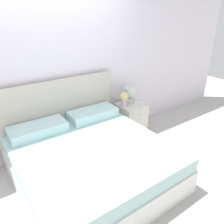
{
  "coord_description": "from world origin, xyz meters",
  "views": [
    {
      "loc": [
        -1.12,
        -2.98,
        2.05
      ],
      "look_at": [
        0.62,
        -0.52,
        0.67
      ],
      "focal_mm": 35.0,
      "sensor_mm": 36.0,
      "label": 1
    }
  ],
  "objects_px": {
    "bed": "(89,158)",
    "flower_vase": "(124,98)",
    "nightstand": "(131,118)",
    "teacup": "(136,104)",
    "table_lamp": "(130,92)"
  },
  "relations": [
    {
      "from": "bed",
      "to": "nightstand",
      "type": "bearing_deg",
      "value": 26.87
    },
    {
      "from": "table_lamp",
      "to": "teacup",
      "type": "height_order",
      "value": "table_lamp"
    },
    {
      "from": "table_lamp",
      "to": "teacup",
      "type": "relative_size",
      "value": 2.29
    },
    {
      "from": "flower_vase",
      "to": "teacup",
      "type": "distance_m",
      "value": 0.26
    },
    {
      "from": "bed",
      "to": "flower_vase",
      "type": "relative_size",
      "value": 7.56
    },
    {
      "from": "nightstand",
      "to": "teacup",
      "type": "relative_size",
      "value": 4.63
    },
    {
      "from": "bed",
      "to": "flower_vase",
      "type": "distance_m",
      "value": 1.31
    },
    {
      "from": "nightstand",
      "to": "flower_vase",
      "type": "distance_m",
      "value": 0.46
    },
    {
      "from": "bed",
      "to": "nightstand",
      "type": "distance_m",
      "value": 1.39
    },
    {
      "from": "flower_vase",
      "to": "teacup",
      "type": "bearing_deg",
      "value": -21.56
    },
    {
      "from": "bed",
      "to": "table_lamp",
      "type": "bearing_deg",
      "value": 29.48
    },
    {
      "from": "bed",
      "to": "teacup",
      "type": "xyz_separation_m",
      "value": [
        1.28,
        0.55,
        0.3
      ]
    },
    {
      "from": "nightstand",
      "to": "bed",
      "type": "bearing_deg",
      "value": -153.13
    },
    {
      "from": "nightstand",
      "to": "table_lamp",
      "type": "xyz_separation_m",
      "value": [
        0.04,
        0.09,
        0.47
      ]
    },
    {
      "from": "bed",
      "to": "teacup",
      "type": "height_order",
      "value": "bed"
    }
  ]
}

